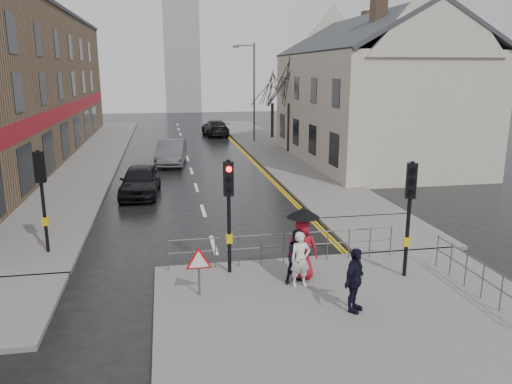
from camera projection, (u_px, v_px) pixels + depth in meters
name	position (u px, v px, depth m)	size (l,w,h in m)	color
ground	(224.00, 279.00, 14.69)	(120.00, 120.00, 0.00)	black
near_pavement	(367.00, 326.00, 11.86)	(10.00, 9.00, 0.14)	#605E5B
left_pavement	(94.00, 156.00, 35.48)	(4.00, 44.00, 0.14)	#605E5B
right_pavement	(267.00, 146.00, 39.70)	(4.00, 40.00, 0.14)	#605E5B
pavement_bridge_right	(386.00, 233.00, 18.69)	(4.00, 4.20, 0.14)	#605E5B
building_right_cream	(371.00, 89.00, 32.86)	(9.00, 16.40, 10.10)	beige
church_tower	(181.00, 48.00, 72.01)	(5.00, 5.00, 18.00)	#93959B
traffic_signal_near_left	(229.00, 197.00, 14.33)	(0.28, 0.27, 3.40)	black
traffic_signal_near_right	(410.00, 199.00, 14.07)	(0.34, 0.33, 3.40)	black
traffic_signal_far_left	(41.00, 183.00, 16.00)	(0.34, 0.33, 3.40)	black
guard_railing_front	(284.00, 241.00, 15.40)	(7.14, 0.04, 1.00)	#595B5E
guard_railing_side	(483.00, 273.00, 13.01)	(0.04, 4.54, 1.00)	#595B5E
warning_sign	(199.00, 263.00, 13.15)	(0.80, 0.07, 1.35)	#595B5E
street_lamp	(252.00, 86.00, 41.34)	(1.83, 0.25, 8.00)	#595B5E
tree_near	(290.00, 82.00, 35.80)	(2.40, 2.40, 6.58)	#31251B
tree_far	(272.00, 88.00, 43.70)	(2.40, 2.40, 5.64)	#31251B
pedestrian_a	(300.00, 259.00, 13.75)	(0.57, 0.37, 1.56)	silver
pedestrian_b	(298.00, 257.00, 13.95)	(0.76, 0.59, 1.56)	black
pedestrian_with_umbrella	(302.00, 241.00, 14.17)	(1.02, 0.96, 2.12)	maroon
pedestrian_d	(354.00, 280.00, 12.28)	(0.97, 0.40, 1.65)	black
car_parked	(140.00, 181.00, 24.32)	(1.76, 4.38, 1.49)	black
car_mid	(171.00, 152.00, 32.36)	(1.68, 4.82, 1.59)	#484A4E
car_far	(215.00, 128.00, 46.62)	(2.04, 5.02, 1.46)	black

